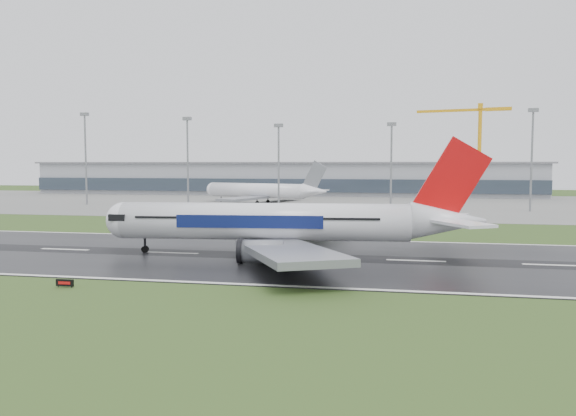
# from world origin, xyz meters

# --- Properties ---
(ground) EXTENTS (520.00, 520.00, 0.00)m
(ground) POSITION_xyz_m (0.00, 0.00, 0.00)
(ground) COLOR #2B4519
(ground) RESTS_ON ground
(runway) EXTENTS (400.00, 45.00, 0.10)m
(runway) POSITION_xyz_m (0.00, 0.00, 0.05)
(runway) COLOR black
(runway) RESTS_ON ground
(apron) EXTENTS (400.00, 130.00, 0.08)m
(apron) POSITION_xyz_m (0.00, 125.00, 0.04)
(apron) COLOR slate
(apron) RESTS_ON ground
(terminal) EXTENTS (240.00, 36.00, 15.00)m
(terminal) POSITION_xyz_m (0.00, 185.00, 7.50)
(terminal) COLOR gray
(terminal) RESTS_ON ground
(main_airliner) EXTENTS (67.99, 65.33, 18.41)m
(main_airliner) POSITION_xyz_m (39.87, 2.03, 9.30)
(main_airliner) COLOR silver
(main_airliner) RESTS_ON runway
(parked_airliner) EXTENTS (64.97, 62.62, 15.41)m
(parked_airliner) POSITION_xyz_m (6.30, 118.47, 7.79)
(parked_airliner) COLOR white
(parked_airliner) RESTS_ON apron
(tower_crane) EXTENTS (43.98, 11.36, 43.87)m
(tower_crane) POSITION_xyz_m (94.75, 200.00, 21.93)
(tower_crane) COLOR orange
(tower_crane) RESTS_ON ground
(runway_sign) EXTENTS (2.31, 0.55, 1.04)m
(runway_sign) POSITION_xyz_m (17.49, -27.46, 0.52)
(runway_sign) COLOR black
(runway_sign) RESTS_ON ground
(floodmast_1) EXTENTS (0.64, 0.64, 32.18)m
(floodmast_1) POSITION_xyz_m (-54.81, 100.00, 16.09)
(floodmast_1) COLOR gray
(floodmast_1) RESTS_ON ground
(floodmast_2) EXTENTS (0.64, 0.64, 30.03)m
(floodmast_2) POSITION_xyz_m (-15.71, 100.00, 15.02)
(floodmast_2) COLOR gray
(floodmast_2) RESTS_ON ground
(floodmast_3) EXTENTS (0.64, 0.64, 27.25)m
(floodmast_3) POSITION_xyz_m (16.86, 100.00, 13.63)
(floodmast_3) COLOR gray
(floodmast_3) RESTS_ON ground
(floodmast_4) EXTENTS (0.64, 0.64, 27.19)m
(floodmast_4) POSITION_xyz_m (54.43, 100.00, 13.60)
(floodmast_4) COLOR gray
(floodmast_4) RESTS_ON ground
(floodmast_5) EXTENTS (0.64, 0.64, 30.96)m
(floodmast_5) POSITION_xyz_m (97.52, 100.00, 15.48)
(floodmast_5) COLOR gray
(floodmast_5) RESTS_ON ground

